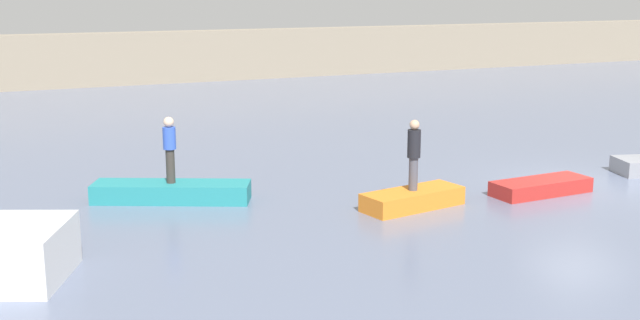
{
  "coord_description": "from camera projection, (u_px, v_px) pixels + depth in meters",
  "views": [
    {
      "loc": [
        -15.03,
        -16.32,
        5.32
      ],
      "look_at": [
        -6.4,
        3.11,
        0.64
      ],
      "focal_mm": 44.64,
      "sensor_mm": 36.0,
      "label": 1
    }
  ],
  "objects": [
    {
      "name": "person_blue_shirt",
      "position": [
        170.0,
        146.0,
        19.74
      ],
      "size": [
        0.32,
        0.32,
        1.67
      ],
      "color": "#38332D",
      "rests_on": "rowboat_teal"
    },
    {
      "name": "embankment_wall",
      "position": [
        249.0,
        54.0,
        46.09
      ],
      "size": [
        80.0,
        1.2,
        2.83
      ],
      "primitive_type": "cube",
      "color": "gray",
      "rests_on": "ground_plane"
    },
    {
      "name": "rowboat_orange",
      "position": [
        413.0,
        199.0,
        19.39
      ],
      "size": [
        2.73,
        1.39,
        0.45
      ],
      "primitive_type": "cube",
      "rotation": [
        0.0,
        0.0,
        0.18
      ],
      "color": "orange",
      "rests_on": "ground_plane"
    },
    {
      "name": "rowboat_red",
      "position": [
        541.0,
        187.0,
        20.7
      ],
      "size": [
        2.76,
        1.09,
        0.38
      ],
      "primitive_type": "cube",
      "rotation": [
        0.0,
        0.0,
        0.05
      ],
      "color": "red",
      "rests_on": "ground_plane"
    },
    {
      "name": "rowboat_teal",
      "position": [
        172.0,
        192.0,
        19.99
      ],
      "size": [
        3.97,
        2.56,
        0.48
      ],
      "primitive_type": "cube",
      "rotation": [
        0.0,
        0.0,
        -0.44
      ],
      "color": "teal",
      "rests_on": "ground_plane"
    },
    {
      "name": "person_dark_shirt",
      "position": [
        414.0,
        151.0,
        19.14
      ],
      "size": [
        0.32,
        0.32,
        1.74
      ],
      "color": "#4C4C56",
      "rests_on": "rowboat_orange"
    },
    {
      "name": "ground_plane",
      "position": [
        581.0,
        185.0,
        21.66
      ],
      "size": [
        120.0,
        120.0,
        0.0
      ],
      "primitive_type": "plane",
      "color": "slate"
    }
  ]
}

